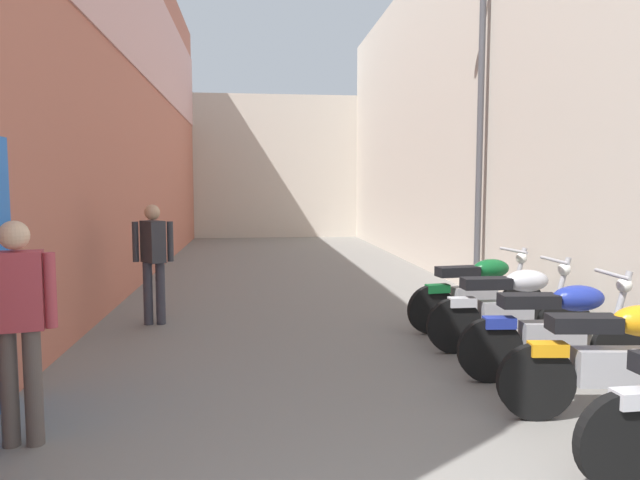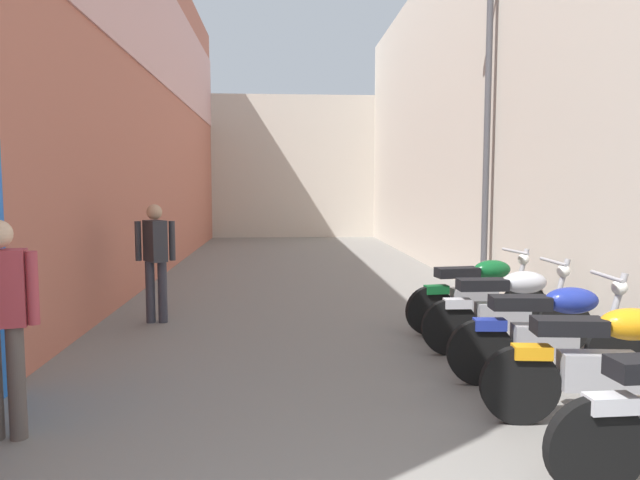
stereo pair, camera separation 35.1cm
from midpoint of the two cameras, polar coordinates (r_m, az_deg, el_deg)
The scene contains 11 objects.
ground_plane at distance 9.10m, azimuth 0.29°, elevation -6.14°, with size 35.51×35.51×0.00m, color slate.
building_left at distance 11.26m, azimuth -16.81°, elevation 13.83°, with size 0.45×19.51×6.97m.
building_right at distance 11.63m, azimuth 15.28°, elevation 12.70°, with size 0.45×19.51×6.69m.
building_far_end at distance 21.68m, azimuth -2.22°, elevation 7.14°, with size 8.78×2.00×5.04m, color beige.
motorcycle_third at distance 4.99m, azimuth 28.24°, elevation -10.42°, with size 1.85×0.58×1.04m.
motorcycle_fourth at distance 5.74m, azimuth 23.44°, elevation -8.23°, with size 1.85×0.58×1.04m.
motorcycle_fifth at distance 6.62m, azimuth 19.48°, elevation -6.35°, with size 1.85×0.58×1.04m.
motorcycle_sixth at distance 7.46m, azimuth 16.65°, elevation -4.99°, with size 1.84×0.58×1.04m.
pedestrian_mid_alley at distance 4.57m, azimuth -26.94°, elevation -6.41°, with size 0.52×0.27×1.57m.
pedestrian_further_down at distance 7.87m, azimuth -14.66°, elevation -1.35°, with size 0.52×0.39×1.57m.
street_lamp at distance 9.58m, azimuth 16.71°, elevation 12.03°, with size 0.79×0.18×5.12m.
Camera 2 is at (-0.49, -1.16, 1.79)m, focal length 32.53 mm.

